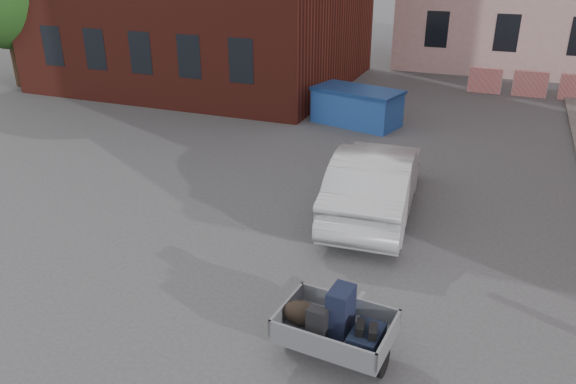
% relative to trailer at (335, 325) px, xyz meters
% --- Properties ---
extents(ground, '(120.00, 120.00, 0.00)m').
position_rel_trailer_xyz_m(ground, '(-1.63, 2.60, -0.61)').
color(ground, '#38383A').
rests_on(ground, ground).
extents(barriers, '(4.70, 0.18, 1.00)m').
position_rel_trailer_xyz_m(barriers, '(2.57, 17.60, -0.11)').
color(barriers, red).
rests_on(barriers, ground).
extents(trailer, '(1.69, 1.87, 1.20)m').
position_rel_trailer_xyz_m(trailer, '(0.00, 0.00, 0.00)').
color(trailer, black).
rests_on(trailer, ground).
extents(dumpster, '(3.16, 2.16, 1.21)m').
position_rel_trailer_xyz_m(dumpster, '(-2.82, 11.47, -0.00)').
color(dumpster, '#214DA1').
rests_on(dumpster, ground).
extents(silver_car, '(2.05, 4.87, 1.56)m').
position_rel_trailer_xyz_m(silver_car, '(-0.64, 5.03, 0.17)').
color(silver_car, '#9A9CA1').
rests_on(silver_car, ground).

